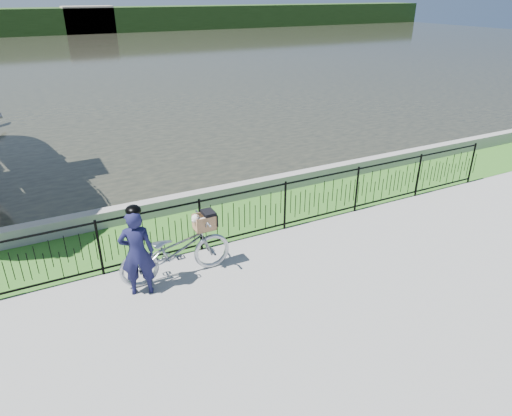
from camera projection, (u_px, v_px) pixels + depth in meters
ground at (282, 275)px, 8.66m from camera, size 120.00×120.00×0.00m
grass_strip at (226, 220)px, 10.74m from camera, size 60.00×2.00×0.01m
water at (65, 61)px, 35.10m from camera, size 120.00×120.00×0.00m
quay_wall at (210, 197)px, 11.45m from camera, size 60.00×0.30×0.40m
fence at (245, 215)px, 9.69m from camera, size 14.00×0.06×1.15m
far_treeline at (36, 21)px, 56.09m from camera, size 120.00×6.00×3.00m
far_building_right at (89, 20)px, 57.34m from camera, size 6.00×3.00×3.20m
bicycle_rig at (176, 250)px, 8.41m from camera, size 2.11×0.74×1.23m
cyclist at (137, 251)px, 7.82m from camera, size 0.68×0.53×1.70m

